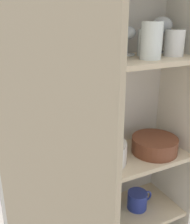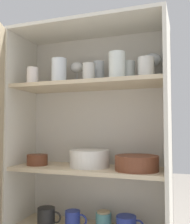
# 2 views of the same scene
# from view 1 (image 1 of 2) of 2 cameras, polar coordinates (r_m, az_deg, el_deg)

# --- Properties ---
(cupboard_back_panel) EXTENTS (0.84, 0.02, 1.39)m
(cupboard_back_panel) POSITION_cam_1_polar(r_m,az_deg,el_deg) (1.26, -1.58, -6.15)
(cupboard_back_panel) COLOR silver
(cupboard_back_panel) RESTS_ON ground_plane
(cupboard_side_left) EXTENTS (0.02, 0.32, 1.39)m
(cupboard_side_left) POSITION_cam_1_polar(r_m,az_deg,el_deg) (1.04, -19.44, -13.69)
(cupboard_side_left) COLOR silver
(cupboard_side_left) RESTS_ON ground_plane
(cupboard_side_right) EXTENTS (0.02, 0.32, 1.39)m
(cupboard_side_right) POSITION_cam_1_polar(r_m,az_deg,el_deg) (1.37, 17.16, -4.90)
(cupboard_side_right) COLOR silver
(cupboard_side_right) RESTS_ON ground_plane
(shelf_board_lower) EXTENTS (0.81, 0.28, 0.02)m
(shelf_board_lower) POSITION_cam_1_polar(r_m,az_deg,el_deg) (1.37, 1.50, -22.92)
(shelf_board_lower) COLOR beige
(shelf_board_middle) EXTENTS (0.81, 0.28, 0.02)m
(shelf_board_middle) POSITION_cam_1_polar(r_m,az_deg,el_deg) (1.17, 1.64, -11.40)
(shelf_board_middle) COLOR beige
(shelf_board_upper) EXTENTS (0.81, 0.28, 0.02)m
(shelf_board_upper) POSITION_cam_1_polar(r_m,az_deg,el_deg) (1.01, 1.90, 10.60)
(shelf_board_upper) COLOR beige
(tumbler_glass_0) EXTENTS (0.07, 0.07, 0.10)m
(tumbler_glass_0) POSITION_cam_1_polar(r_m,az_deg,el_deg) (0.99, 3.23, 13.99)
(tumbler_glass_0) COLOR white
(tumbler_glass_0) RESTS_ON shelf_board_upper
(tumbler_glass_1) EXTENTS (0.08, 0.08, 0.14)m
(tumbler_glass_1) POSITION_cam_1_polar(r_m,az_deg,el_deg) (0.95, -9.89, 14.64)
(tumbler_glass_1) COLOR silver
(tumbler_glass_1) RESTS_ON shelf_board_upper
(tumbler_glass_2) EXTENTS (0.06, 0.06, 0.13)m
(tumbler_glass_2) POSITION_cam_1_polar(r_m,az_deg,el_deg) (1.08, 2.17, 15.29)
(tumbler_glass_2) COLOR white
(tumbler_glass_2) RESTS_ON shelf_board_upper
(tumbler_glass_3) EXTENTS (0.08, 0.08, 0.11)m
(tumbler_glass_3) POSITION_cam_1_polar(r_m,az_deg,el_deg) (1.16, 16.91, 14.19)
(tumbler_glass_3) COLOR white
(tumbler_glass_3) RESTS_ON shelf_board_upper
(tumbler_glass_4) EXTENTS (0.08, 0.08, 0.13)m
(tumbler_glass_4) POSITION_cam_1_polar(r_m,az_deg,el_deg) (0.89, -4.83, 14.23)
(tumbler_glass_4) COLOR white
(tumbler_glass_4) RESTS_ON shelf_board_upper
(tumbler_glass_5) EXTENTS (0.07, 0.07, 0.11)m
(tumbler_glass_5) POSITION_cam_1_polar(r_m,az_deg,el_deg) (1.14, 11.10, 14.62)
(tumbler_glass_5) COLOR white
(tumbler_glass_5) RESTS_ON shelf_board_upper
(tumbler_glass_6) EXTENTS (0.06, 0.06, 0.09)m
(tumbler_glass_6) POSITION_cam_1_polar(r_m,az_deg,el_deg) (0.82, -13.59, 11.67)
(tumbler_glass_6) COLOR silver
(tumbler_glass_6) RESTS_ON shelf_board_upper
(tumbler_glass_7) EXTENTS (0.08, 0.08, 0.14)m
(tumbler_glass_7) POSITION_cam_1_polar(r_m,az_deg,el_deg) (1.05, 12.15, 14.95)
(tumbler_glass_7) COLOR white
(tumbler_glass_7) RESTS_ON shelf_board_upper
(wine_glass_0) EXTENTS (0.09, 0.09, 0.16)m
(wine_glass_0) POSITION_cam_1_polar(r_m,az_deg,el_deg) (1.25, 14.41, 17.59)
(wine_glass_0) COLOR white
(wine_glass_0) RESTS_ON shelf_board_upper
(wine_glass_1) EXTENTS (0.07, 0.07, 0.12)m
(wine_glass_1) POSITION_cam_1_polar(r_m,az_deg,el_deg) (1.14, 7.12, 16.30)
(wine_glass_1) COLOR white
(wine_glass_1) RESTS_ON shelf_board_upper
(wine_glass_2) EXTENTS (0.08, 0.08, 0.13)m
(wine_glass_2) POSITION_cam_1_polar(r_m,az_deg,el_deg) (0.99, -3.14, 16.40)
(wine_glass_2) COLOR white
(wine_glass_2) RESTS_ON shelf_board_upper
(plate_stack_white) EXTENTS (0.21, 0.21, 0.09)m
(plate_stack_white) POSITION_cam_1_polar(r_m,az_deg,el_deg) (1.15, 1.64, -8.74)
(plate_stack_white) COLOR white
(plate_stack_white) RESTS_ON shelf_board_middle
(mixing_bowl_large) EXTENTS (0.21, 0.21, 0.07)m
(mixing_bowl_large) POSITION_cam_1_polar(r_m,az_deg,el_deg) (1.26, 12.84, -6.85)
(mixing_bowl_large) COLOR brown
(mixing_bowl_large) RESTS_ON shelf_board_middle
(serving_bowl_small) EXTENTS (0.12, 0.12, 0.06)m
(serving_bowl_small) POSITION_cam_1_polar(r_m,az_deg,el_deg) (1.04, -12.37, -13.58)
(serving_bowl_small) COLOR brown
(serving_bowl_small) RESTS_ON shelf_board_middle
(coffee_mug_primary) EXTENTS (0.12, 0.08, 0.10)m
(coffee_mug_primary) POSITION_cam_1_polar(r_m,az_deg,el_deg) (1.29, -0.96, -22.73)
(coffee_mug_primary) COLOR #283893
(coffee_mug_primary) RESTS_ON shelf_board_lower
(coffee_mug_extra_2) EXTENTS (0.14, 0.10, 0.09)m
(coffee_mug_extra_2) POSITION_cam_1_polar(r_m,az_deg,el_deg) (1.42, 9.24, -18.40)
(coffee_mug_extra_2) COLOR #283893
(coffee_mug_extra_2) RESTS_ON shelf_board_lower
(storage_jar) EXTENTS (0.08, 0.08, 0.09)m
(storage_jar) POSITION_cam_1_polar(r_m,az_deg,el_deg) (1.39, 3.45, -19.27)
(storage_jar) COLOR #5BA3A8
(storage_jar) RESTS_ON shelf_board_lower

